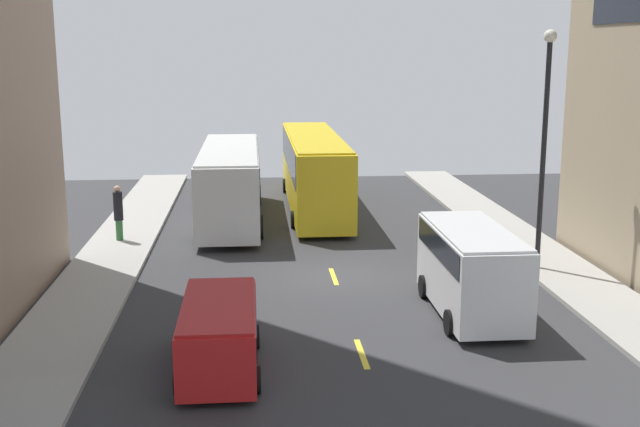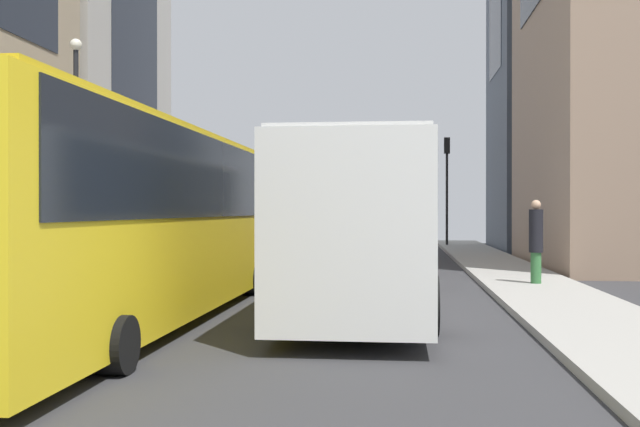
% 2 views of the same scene
% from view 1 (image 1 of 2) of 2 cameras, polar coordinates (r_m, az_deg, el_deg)
% --- Properties ---
extents(ground_plane, '(42.65, 42.65, 0.00)m').
position_cam_1_polar(ground_plane, '(27.10, 1.00, -4.61)').
color(ground_plane, '#333335').
extents(sidewalk_west, '(2.62, 44.00, 0.15)m').
position_cam_1_polar(sidewalk_west, '(27.45, -15.95, -4.70)').
color(sidewalk_west, '#9E9B93').
rests_on(sidewalk_west, ground).
extents(sidewalk_east, '(2.62, 44.00, 0.15)m').
position_cam_1_polar(sidewalk_east, '(29.00, 17.00, -3.88)').
color(sidewalk_east, '#9E9B93').
rests_on(sidewalk_east, ground).
extents(lane_stripe_2, '(0.16, 2.00, 0.01)m').
position_cam_1_polar(lane_stripe_2, '(20.53, 3.05, -10.15)').
color(lane_stripe_2, yellow).
rests_on(lane_stripe_2, ground).
extents(lane_stripe_3, '(0.16, 2.00, 0.01)m').
position_cam_1_polar(lane_stripe_3, '(27.09, 1.00, -4.60)').
color(lane_stripe_3, yellow).
rests_on(lane_stripe_3, ground).
extents(lane_stripe_4, '(0.16, 2.00, 0.01)m').
position_cam_1_polar(lane_stripe_4, '(33.83, -0.23, -1.24)').
color(lane_stripe_4, yellow).
rests_on(lane_stripe_4, ground).
extents(lane_stripe_5, '(0.16, 2.00, 0.01)m').
position_cam_1_polar(lane_stripe_5, '(40.66, -1.05, 1.01)').
color(lane_stripe_5, yellow).
rests_on(lane_stripe_5, ground).
extents(lane_stripe_6, '(0.16, 2.00, 0.01)m').
position_cam_1_polar(lane_stripe_6, '(47.54, -1.63, 2.60)').
color(lane_stripe_6, yellow).
rests_on(lane_stripe_6, ground).
extents(city_bus_white, '(2.80, 11.69, 3.35)m').
position_cam_1_polar(city_bus_white, '(35.58, -6.56, 2.63)').
color(city_bus_white, silver).
rests_on(city_bus_white, ground).
extents(streetcar_yellow, '(2.70, 13.98, 3.59)m').
position_cam_1_polar(streetcar_yellow, '(38.28, -0.45, 3.54)').
color(streetcar_yellow, yellow).
rests_on(streetcar_yellow, ground).
extents(delivery_van_white, '(2.25, 5.39, 2.58)m').
position_cam_1_polar(delivery_van_white, '(23.39, 10.95, -3.67)').
color(delivery_van_white, white).
rests_on(delivery_van_white, ground).
extents(car_red_0, '(1.96, 4.44, 1.71)m').
position_cam_1_polar(car_red_0, '(19.36, -7.35, -8.45)').
color(car_red_0, red).
rests_on(car_red_0, ground).
extents(pedestrian_walking_far, '(0.37, 0.37, 2.22)m').
position_cam_1_polar(pedestrian_walking_far, '(32.31, -14.45, 0.16)').
color(pedestrian_walking_far, '#336B38').
rests_on(pedestrian_walking_far, ground).
extents(streetlamp_near, '(0.44, 0.44, 8.18)m').
position_cam_1_polar(streetlamp_near, '(27.84, 16.04, 6.01)').
color(streetlamp_near, black).
rests_on(streetlamp_near, ground).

